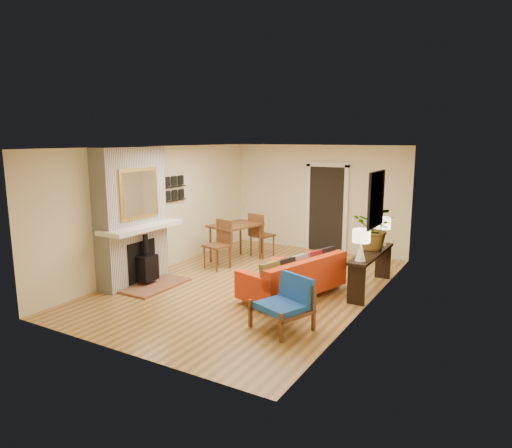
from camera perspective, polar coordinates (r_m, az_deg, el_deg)
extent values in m
plane|color=#BD8B48|center=(8.81, -0.66, -7.58)|extent=(6.50, 6.50, 0.00)
plane|color=white|center=(8.36, -0.70, 9.59)|extent=(6.50, 6.50, 0.00)
plane|color=#F3EABE|center=(11.37, 7.74, 3.22)|extent=(4.50, 0.00, 4.50)
plane|color=#F3EABE|center=(5.99, -16.81, -3.90)|extent=(4.50, 0.00, 4.50)
plane|color=#F3EABE|center=(9.82, -12.04, 1.90)|extent=(0.00, 6.50, 6.50)
plane|color=#F3EABE|center=(7.61, 14.05, -0.71)|extent=(0.00, 6.50, 6.50)
cube|color=black|center=(11.29, 8.82, 1.85)|extent=(0.88, 0.06, 2.10)
cube|color=white|center=(11.46, 6.52, 2.04)|extent=(0.10, 0.08, 2.18)
cube|color=white|center=(11.11, 11.15, 1.64)|extent=(0.10, 0.08, 2.18)
cube|color=white|center=(11.17, 8.96, 7.33)|extent=(1.08, 0.08, 0.10)
cube|color=black|center=(7.92, 14.80, 3.00)|extent=(0.04, 0.85, 0.95)
cube|color=slate|center=(7.93, 14.63, 3.01)|extent=(0.01, 0.70, 0.80)
cube|color=black|center=(10.03, -10.56, 2.83)|extent=(0.06, 0.95, 0.02)
cube|color=black|center=(10.00, -10.62, 4.53)|extent=(0.06, 0.95, 0.02)
cube|color=white|center=(8.89, -15.49, 4.48)|extent=(0.42, 1.50, 1.48)
cube|color=white|center=(9.11, -15.09, -3.67)|extent=(0.42, 1.50, 1.12)
cube|color=white|center=(8.82, -14.11, -0.36)|extent=(0.60, 1.68, 0.08)
cube|color=black|center=(8.99, -14.08, -4.53)|extent=(0.03, 0.72, 0.78)
cube|color=brown|center=(8.92, -12.58, -7.48)|extent=(0.75, 1.30, 0.04)
cube|color=black|center=(8.94, -13.52, -5.32)|extent=(0.30, 0.36, 0.48)
cylinder|color=black|center=(8.83, -13.64, -2.58)|extent=(0.10, 0.10, 0.40)
cube|color=gold|center=(8.74, -14.42, 3.71)|extent=(0.04, 0.95, 0.95)
cube|color=silver|center=(8.73, -14.33, 3.70)|extent=(0.01, 0.82, 0.82)
cylinder|color=silver|center=(7.87, -1.61, -9.49)|extent=(0.05, 0.05, 0.10)
cylinder|color=silver|center=(7.42, 1.92, -10.77)|extent=(0.05, 0.05, 0.10)
cylinder|color=silver|center=(9.09, 6.77, -6.75)|extent=(0.05, 0.05, 0.10)
cylinder|color=silver|center=(8.70, 10.19, -7.65)|extent=(0.05, 0.05, 0.10)
cube|color=red|center=(8.18, 4.62, -7.30)|extent=(1.38, 2.17, 0.29)
cube|color=red|center=(7.88, 6.48, -5.68)|extent=(0.74, 1.98, 0.33)
cube|color=red|center=(7.48, -0.06, -7.09)|extent=(0.87, 0.40, 0.19)
cube|color=red|center=(8.79, 8.64, -4.49)|extent=(0.87, 0.40, 0.19)
cube|color=brown|center=(7.41, 1.88, -6.34)|extent=(0.29, 0.42, 0.40)
cube|color=black|center=(7.68, 3.88, -5.75)|extent=(0.29, 0.42, 0.40)
cube|color=gray|center=(7.95, 5.75, -5.19)|extent=(0.29, 0.42, 0.40)
cube|color=maroon|center=(8.20, 7.27, -4.74)|extent=(0.29, 0.42, 0.40)
cube|color=black|center=(8.49, 8.90, -4.24)|extent=(0.29, 0.42, 0.40)
cylinder|color=silver|center=(8.84, 1.82, -7.32)|extent=(0.04, 0.04, 0.06)
cylinder|color=silver|center=(8.76, 5.68, -7.53)|extent=(0.04, 0.04, 0.06)
cylinder|color=silver|center=(9.40, 2.43, -6.22)|extent=(0.04, 0.04, 0.06)
cylinder|color=silver|center=(9.33, 6.05, -6.40)|extent=(0.04, 0.04, 0.06)
cube|color=red|center=(9.02, 4.01, -5.74)|extent=(0.92, 0.92, 0.31)
cube|color=brown|center=(7.04, 1.34, -9.89)|extent=(0.30, 0.68, 0.05)
cube|color=brown|center=(6.89, -0.71, -11.07)|extent=(0.06, 0.06, 0.42)
cube|color=brown|center=(7.22, 3.28, -8.98)|extent=(0.06, 0.06, 0.67)
cube|color=brown|center=(6.57, 5.27, -11.50)|extent=(0.30, 0.68, 0.05)
cube|color=brown|center=(6.40, 3.18, -12.83)|extent=(0.06, 0.06, 0.42)
cube|color=brown|center=(6.76, 7.24, -10.45)|extent=(0.06, 0.06, 0.67)
cube|color=#1C67AA|center=(6.78, 3.24, -10.23)|extent=(0.80, 0.78, 0.10)
cube|color=#1C67AA|center=(6.89, 5.05, -7.89)|extent=(0.64, 0.38, 0.39)
cube|color=brown|center=(10.30, -2.60, -0.15)|extent=(1.01, 1.26, 0.04)
cylinder|color=brown|center=(10.29, -5.71, -2.62)|extent=(0.06, 0.06, 0.80)
cylinder|color=brown|center=(9.84, -3.27, -3.19)|extent=(0.06, 0.06, 0.80)
cylinder|color=brown|center=(10.93, -1.95, -1.77)|extent=(0.06, 0.06, 0.80)
cylinder|color=brown|center=(10.51, 0.49, -2.27)|extent=(0.06, 0.06, 0.80)
cube|color=brown|center=(9.76, -4.91, -2.73)|extent=(0.56, 0.56, 0.04)
cube|color=brown|center=(9.84, -3.98, -0.93)|extent=(0.47, 0.15, 0.51)
cylinder|color=brown|center=(9.83, -6.45, -4.19)|extent=(0.04, 0.04, 0.49)
cylinder|color=brown|center=(9.56, -4.96, -4.60)|extent=(0.04, 0.04, 0.49)
cylinder|color=brown|center=(10.08, -4.82, -3.80)|extent=(0.04, 0.04, 0.49)
cylinder|color=brown|center=(9.81, -3.32, -4.18)|extent=(0.04, 0.04, 0.49)
cube|color=brown|center=(10.76, 0.79, -1.42)|extent=(0.56, 0.56, 0.04)
cube|color=brown|center=(10.55, -0.02, -0.12)|extent=(0.47, 0.15, 0.51)
cylinder|color=brown|center=(10.81, -0.64, -2.76)|extent=(0.04, 0.04, 0.49)
cylinder|color=brown|center=(10.56, 0.87, -3.08)|extent=(0.04, 0.04, 0.49)
cylinder|color=brown|center=(11.08, 0.71, -2.42)|extent=(0.04, 0.04, 0.49)
cylinder|color=brown|center=(10.84, 2.21, -2.73)|extent=(0.04, 0.04, 0.49)
cube|color=black|center=(8.56, 14.26, -3.58)|extent=(0.34, 1.85, 0.05)
cube|color=black|center=(7.87, 12.41, -7.48)|extent=(0.30, 0.04, 0.68)
cube|color=black|center=(9.45, 15.59, -4.56)|extent=(0.30, 0.04, 0.68)
cone|color=white|center=(7.88, 12.95, -3.43)|extent=(0.18, 0.18, 0.30)
cylinder|color=white|center=(7.84, 13.00, -2.16)|extent=(0.03, 0.03, 0.06)
cylinder|color=#FFEABF|center=(7.82, 13.03, -1.44)|extent=(0.30, 0.30, 0.22)
cone|color=white|center=(9.15, 15.46, -1.60)|extent=(0.18, 0.18, 0.30)
cylinder|color=white|center=(9.11, 15.52, -0.49)|extent=(0.03, 0.03, 0.06)
cylinder|color=#FFEABF|center=(9.10, 15.55, 0.12)|extent=(0.30, 0.30, 0.22)
imported|color=#1E5919|center=(8.67, 14.71, -0.47)|extent=(0.76, 0.67, 0.82)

